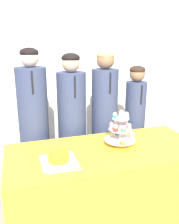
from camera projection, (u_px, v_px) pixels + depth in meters
name	position (u px, v px, depth m)	size (l,w,h in m)	color
wall_back	(67.00, 66.00, 3.30)	(9.00, 0.06, 2.70)	silver
table	(106.00, 187.00, 2.19)	(1.73, 0.76, 0.76)	yellow
round_cake	(59.00, 157.00, 1.85)	(0.28, 0.28, 0.10)	white
cake_knife	(59.00, 172.00, 1.71)	(0.26, 0.03, 0.01)	silver
cupcake_stand	(121.00, 129.00, 2.14)	(0.29, 0.29, 0.32)	silver
student_0	(34.00, 131.00, 2.50)	(0.31, 0.31, 1.62)	#384266
student_1	(72.00, 129.00, 2.63)	(0.31, 0.32, 1.56)	#384266
student_2	(104.00, 124.00, 2.73)	(0.29, 0.30, 1.59)	#384266
student_3	(134.00, 126.00, 2.87)	(0.24, 0.25, 1.42)	#384266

